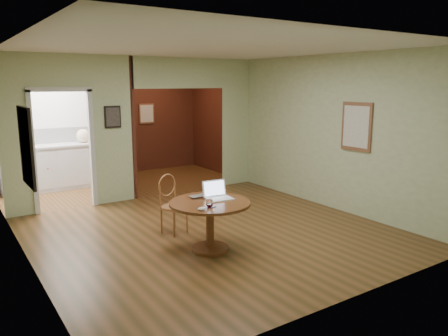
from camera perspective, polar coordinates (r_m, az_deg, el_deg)
floor at (r=6.61m, az=-1.39°, el=-8.47°), size 5.00×5.00×0.00m
room_shell at (r=8.89m, az=-14.78°, el=4.75°), size 5.20×7.50×5.00m
dining_table at (r=5.80m, az=-1.85°, el=-6.07°), size 1.08×1.08×0.67m
chair at (r=6.55m, az=-6.91°, el=-4.22°), size 0.46×0.46×0.88m
open_laptop at (r=5.90m, az=-0.91°, el=-3.39°), size 0.36×0.32×0.24m
closed_laptop at (r=5.96m, az=-2.62°, el=-3.73°), size 0.37×0.25×0.03m
mouse at (r=5.36m, az=-2.92°, el=-5.35°), size 0.12×0.08×0.04m
wine_glass at (r=5.49m, az=-1.89°, el=-4.58°), size 0.10×0.10×0.11m
pen at (r=5.48m, az=-1.53°, el=-5.18°), size 0.13×0.02×0.01m
kitchen_cabinet at (r=9.83m, az=-21.49°, el=0.11°), size 2.06×0.60×0.94m
grocery_bag at (r=9.90m, az=-17.91°, el=4.02°), size 0.34×0.31×0.29m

